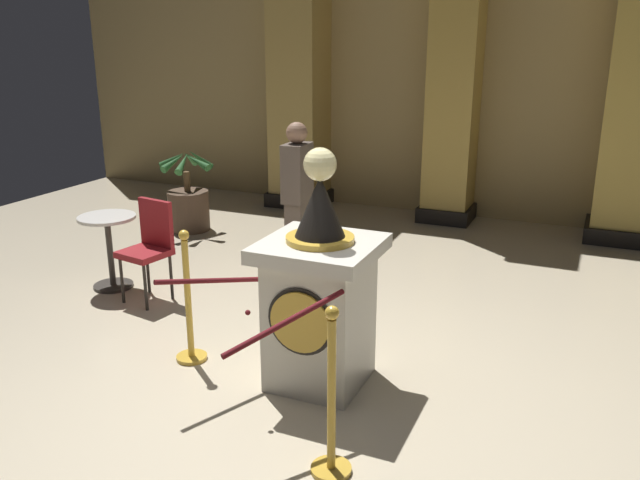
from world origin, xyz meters
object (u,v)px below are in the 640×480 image
(potted_palm_left, at_px, (188,204))
(stanchion_near, at_px, (189,315))
(pedestal_clock, at_px, (320,296))
(stanchion_far, at_px, (331,417))
(cafe_table, at_px, (109,242))
(cafe_chair_red, at_px, (150,242))
(bystander_guest, at_px, (297,196))

(potted_palm_left, bearing_deg, stanchion_near, -55.21)
(pedestal_clock, height_order, stanchion_far, pedestal_clock)
(cafe_table, relative_size, cafe_chair_red, 0.77)
(potted_palm_left, relative_size, bystander_guest, 0.68)
(stanchion_near, height_order, cafe_chair_red, stanchion_near)
(cafe_chair_red, bearing_deg, potted_palm_left, 116.28)
(potted_palm_left, distance_m, bystander_guest, 2.27)
(bystander_guest, xyz_separation_m, cafe_chair_red, (-0.98, -1.17, -0.27))
(stanchion_near, bearing_deg, cafe_table, 148.85)
(stanchion_far, distance_m, bystander_guest, 3.35)
(potted_palm_left, xyz_separation_m, cafe_chair_red, (1.03, -2.10, 0.22))
(potted_palm_left, bearing_deg, bystander_guest, -24.69)
(potted_palm_left, height_order, cafe_table, potted_palm_left)
(potted_palm_left, xyz_separation_m, cafe_table, (0.47, -2.02, 0.12))
(stanchion_near, xyz_separation_m, potted_palm_left, (-2.08, 2.99, -0.02))
(stanchion_near, distance_m, stanchion_far, 1.75)
(pedestal_clock, height_order, cafe_table, pedestal_clock)
(stanchion_far, bearing_deg, cafe_table, 150.12)
(cafe_chair_red, bearing_deg, cafe_table, 172.37)
(stanchion_near, xyz_separation_m, cafe_table, (-1.61, 0.97, 0.10))
(stanchion_far, xyz_separation_m, bystander_guest, (-1.60, 2.90, 0.48))
(stanchion_near, relative_size, cafe_table, 1.42)
(pedestal_clock, xyz_separation_m, cafe_table, (-2.66, 0.87, -0.19))
(stanchion_far, distance_m, potted_palm_left, 5.26)
(pedestal_clock, distance_m, potted_palm_left, 4.27)
(pedestal_clock, xyz_separation_m, stanchion_far, (0.48, -0.93, -0.30))
(pedestal_clock, relative_size, cafe_chair_red, 1.79)
(stanchion_far, bearing_deg, stanchion_near, 151.48)
(stanchion_far, bearing_deg, pedestal_clock, 117.41)
(cafe_table, bearing_deg, bystander_guest, 35.37)
(pedestal_clock, bearing_deg, potted_palm_left, 137.27)
(pedestal_clock, distance_m, stanchion_far, 1.09)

